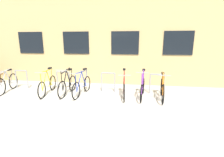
# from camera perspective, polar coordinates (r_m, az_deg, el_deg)

# --- Properties ---
(ground_plane) EXTENTS (42.00, 42.00, 0.00)m
(ground_plane) POSITION_cam_1_polar(r_m,az_deg,el_deg) (5.41, -11.07, -10.33)
(ground_plane) COLOR #B2ADA0
(storefront_building) EXTENTS (28.00, 5.74, 6.28)m
(storefront_building) POSITION_cam_1_polar(r_m,az_deg,el_deg) (10.91, -0.96, 18.44)
(storefront_building) COLOR tan
(storefront_building) RESTS_ON ground
(bike_rack) EXTENTS (6.61, 0.05, 0.84)m
(bike_rack) POSITION_cam_1_polar(r_m,az_deg,el_deg) (7.09, -9.32, -0.28)
(bike_rack) COLOR gray
(bike_rack) RESTS_ON ground
(bicycle_black) EXTENTS (0.44, 1.65, 1.10)m
(bicycle_black) POSITION_cam_1_polar(r_m,az_deg,el_deg) (6.82, -15.25, -2.20)
(bicycle_black) COLOR black
(bicycle_black) RESTS_ON ground
(bicycle_blue) EXTENTS (0.44, 1.71, 1.04)m
(bicycle_blue) POSITION_cam_1_polar(r_m,az_deg,el_deg) (6.63, -10.43, -2.46)
(bicycle_blue) COLOR black
(bicycle_blue) RESTS_ON ground
(bicycle_silver) EXTENTS (0.50, 1.66, 0.99)m
(bicycle_silver) POSITION_cam_1_polar(r_m,az_deg,el_deg) (8.22, -32.75, -1.30)
(bicycle_silver) COLOR black
(bicycle_silver) RESTS_ON ground
(bicycle_orange) EXTENTS (0.44, 1.67, 1.02)m
(bicycle_orange) POSITION_cam_1_polar(r_m,az_deg,el_deg) (6.34, 17.17, -3.50)
(bicycle_orange) COLOR black
(bicycle_orange) RESTS_ON ground
(bicycle_yellow) EXTENTS (0.44, 1.76, 1.05)m
(bicycle_yellow) POSITION_cam_1_polar(r_m,az_deg,el_deg) (7.14, -21.57, -2.04)
(bicycle_yellow) COLOR black
(bicycle_yellow) RESTS_ON ground
(bicycle_red) EXTENTS (0.44, 1.63, 1.08)m
(bicycle_red) POSITION_cam_1_polar(r_m,az_deg,el_deg) (6.31, 4.22, -3.09)
(bicycle_red) COLOR black
(bicycle_red) RESTS_ON ground
(bicycle_purple) EXTENTS (0.44, 1.70, 1.08)m
(bicycle_purple) POSITION_cam_1_polar(r_m,az_deg,el_deg) (6.34, 10.60, -3.16)
(bicycle_purple) COLOR black
(bicycle_purple) RESTS_ON ground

